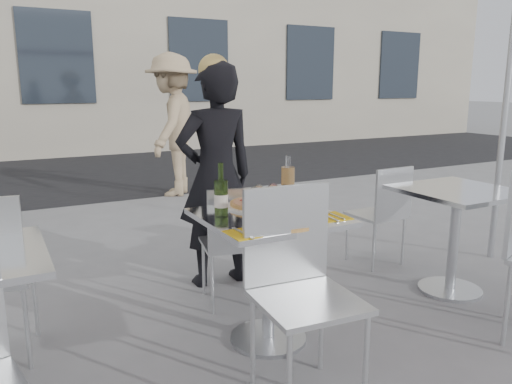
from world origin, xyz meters
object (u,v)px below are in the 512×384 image
woman_diner (216,176)px  wineglass_red_a (273,191)px  salad_plate (265,208)px  wineglass_red_b (284,193)px  carafe (288,184)px  chair_near (298,274)px  napkin_left (246,233)px  wineglass_white_b (259,193)px  main_table (269,251)px  side_chair_rfar (384,208)px  wineglass_white_a (255,195)px  pizza_near (285,222)px  pedestrian_b (173,125)px  pizza_far (257,204)px  sugar_shaker (308,201)px  napkin_right (330,217)px  chair_far (234,236)px  wine_bottle (221,196)px  side_table_right (456,218)px

woman_diner → wineglass_red_a: bearing=89.1°
salad_plate → wineglass_red_b: bearing=-0.3°
carafe → wineglass_red_b: (-0.13, -0.18, -0.01)m
wineglass_red_a → wineglass_red_b: size_ratio=1.00×
chair_near → napkin_left: bearing=133.3°
wineglass_white_b → main_table: bearing=-76.6°
side_chair_rfar → wineglass_white_a: 1.64m
chair_near → side_chair_rfar: chair_near is taller
pizza_near → wineglass_red_b: size_ratio=2.21×
wineglass_white_a → wineglass_red_b: size_ratio=1.00×
woman_diner → pedestrian_b: pedestrian_b is taller
main_table → woman_diner: bearing=84.1°
pizza_far → wineglass_white_a: size_ratio=2.27×
pizza_far → pizza_near: bearing=-97.1°
sugar_shaker → wineglass_white_a: wineglass_white_a is taller
chair_near → napkin_right: bearing=39.4°
main_table → napkin_right: bearing=-36.5°
woman_diner → carafe: 0.77m
pedestrian_b → salad_plate: (-0.85, -4.06, -0.15)m
wineglass_white_a → napkin_left: wineglass_white_a is taller
salad_plate → wineglass_white_b: 0.10m
sugar_shaker → wineglass_white_b: bearing=161.4°
wineglass_red_a → wineglass_white_b: bearing=178.1°
pizza_near → wineglass_white_b: bearing=90.4°
chair_near → chair_far: bearing=86.9°
sugar_shaker → wine_bottle: bearing=169.3°
side_chair_rfar → woman_diner: size_ratio=0.51×
wineglass_white_b → wineglass_red_b: bearing=-29.8°
woman_diner → pizza_near: (-0.12, -1.15, -0.05)m
wineglass_white_a → napkin_left: 0.38m
main_table → chair_near: size_ratio=0.76×
pedestrian_b → side_chair_rfar: bearing=43.6°
side_chair_rfar → chair_far: bearing=3.5°
side_chair_rfar → wineglass_white_a: (-1.49, -0.59, 0.37)m
pedestrian_b → wineglass_white_b: pedestrian_b is taller
pizza_near → napkin_left: (-0.25, -0.06, -0.01)m
main_table → carafe: carafe is taller
salad_plate → napkin_left: salad_plate is taller
chair_near → wineglass_white_b: 0.62m
side_chair_rfar → wineglass_white_b: wineglass_white_b is taller
side_table_right → chair_near: 1.67m
salad_plate → wine_bottle: 0.25m
chair_near → wineglass_red_b: 0.59m
chair_far → wineglass_red_a: size_ratio=5.23×
sugar_shaker → napkin_right: (0.02, -0.19, -0.05)m
pedestrian_b → salad_plate: pedestrian_b is taller
pedestrian_b → pizza_far: (-0.81, -3.87, -0.17)m
wine_bottle → napkin_left: size_ratio=1.47×
pizza_near → pizza_far: 0.39m
main_table → pizza_near: (-0.02, -0.19, 0.22)m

